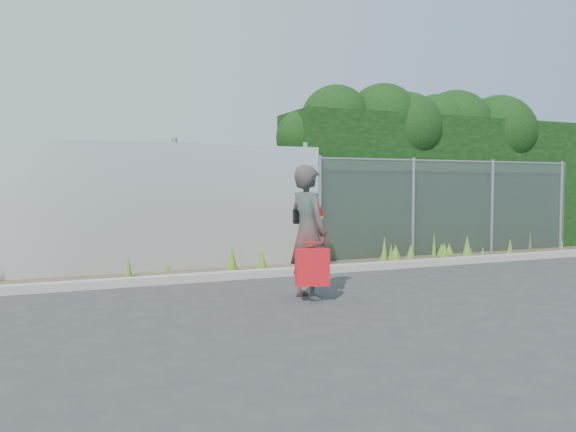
{
  "coord_description": "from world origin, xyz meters",
  "views": [
    {
      "loc": [
        -3.74,
        -6.61,
        1.46
      ],
      "look_at": [
        -0.3,
        1.4,
        1.0
      ],
      "focal_mm": 35.0,
      "sensor_mm": 36.0,
      "label": 1
    }
  ],
  "objects": [
    {
      "name": "ground",
      "position": [
        0.0,
        0.0,
        0.0
      ],
      "size": [
        80.0,
        80.0,
        0.0
      ],
      "primitive_type": "plane",
      "color": "#323234",
      "rests_on": "ground"
    },
    {
      "name": "curb",
      "position": [
        0.0,
        1.8,
        0.06
      ],
      "size": [
        16.0,
        0.22,
        0.12
      ],
      "primitive_type": "cube",
      "color": "gray",
      "rests_on": "ground"
    },
    {
      "name": "weed_strip",
      "position": [
        0.31,
        2.44,
        0.11
      ],
      "size": [
        16.0,
        1.35,
        0.53
      ],
      "color": "#493B2A",
      "rests_on": "ground"
    },
    {
      "name": "corrugated_fence",
      "position": [
        -3.25,
        3.01,
        1.1
      ],
      "size": [
        8.5,
        0.21,
        2.3
      ],
      "color": "silver",
      "rests_on": "ground"
    },
    {
      "name": "chainlink_fence",
      "position": [
        4.25,
        3.0,
        1.03
      ],
      "size": [
        6.5,
        0.07,
        2.05
      ],
      "color": "gray",
      "rests_on": "ground"
    },
    {
      "name": "hedge",
      "position": [
        4.49,
        4.04,
        2.12
      ],
      "size": [
        7.63,
        2.15,
        3.76
      ],
      "color": "black",
      "rests_on": "ground"
    },
    {
      "name": "fire_hydrant",
      "position": [
        0.67,
        2.37,
        0.57
      ],
      "size": [
        0.39,
        0.35,
        1.18
      ],
      "rotation": [
        0.0,
        0.0,
        0.2
      ],
      "color": "#FBB50D",
      "rests_on": "ground"
    },
    {
      "name": "woman",
      "position": [
        -0.64,
        -0.04,
        0.87
      ],
      "size": [
        0.55,
        0.71,
        1.74
      ],
      "primitive_type": "imported",
      "rotation": [
        0.0,
        0.0,
        1.79
      ],
      "color": "#0D564B",
      "rests_on": "ground"
    },
    {
      "name": "red_tote_bag",
      "position": [
        -0.69,
        -0.29,
        0.45
      ],
      "size": [
        0.42,
        0.16,
        0.55
      ],
      "rotation": [
        0.0,
        0.0,
        -0.25
      ],
      "color": "red"
    },
    {
      "name": "black_shoulder_bag",
      "position": [
        -0.64,
        0.13,
        1.06
      ],
      "size": [
        0.24,
        0.1,
        0.18
      ],
      "rotation": [
        0.0,
        0.0,
        -0.15
      ],
      "color": "black"
    }
  ]
}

